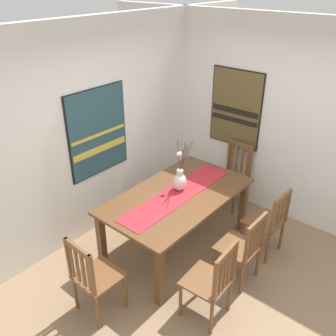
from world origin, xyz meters
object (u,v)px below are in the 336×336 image
Objects in this scene: chair_0 at (268,221)px; chair_4 at (93,276)px; dining_table at (177,202)px; chair_1 at (243,247)px; chair_3 at (212,280)px; painting_on_side_wall at (236,108)px; centerpiece_vase at (180,180)px; painting_on_back_wall at (98,132)px; chair_2 at (233,174)px.

chair_0 is 2.15m from chair_4.
dining_table is 0.94m from chair_1.
chair_3 is 2.59m from painting_on_side_wall.
centerpiece_vase is 0.62× the size of painting_on_back_wall.
chair_2 reaches higher than chair_1.
centerpiece_vase reaches higher than chair_2.
chair_2 is at bearing -0.16° from dining_table.
chair_3 is at bearing -52.95° from chair_4.
chair_4 is 3.00m from painting_on_side_wall.
painting_on_back_wall is at bearing 45.19° from chair_4.
chair_3 is at bearing -123.86° from dining_table.
dining_table is at bearing 179.84° from chair_2.
painting_on_side_wall reaches higher than chair_0.
chair_2 is 1.04× the size of chair_3.
painting_on_side_wall is (0.89, 1.07, 0.94)m from chair_0.
chair_0 is (0.53, -0.95, -0.45)m from centerpiece_vase.
chair_1 reaches higher than dining_table.
chair_4 is at bearing -176.32° from painting_on_side_wall.
centerpiece_vase is at bearing 53.54° from chair_3.
chair_0 is 0.80× the size of painting_on_back_wall.
chair_1 is at bearing -33.89° from chair_4.
chair_2 is at bearing 0.25° from chair_4.
chair_2 is (1.31, -0.00, -0.18)m from dining_table.
chair_1 is at bearing -95.50° from centerpiece_vase.
chair_0 is at bearing -24.46° from chair_4.
chair_1 is 0.80× the size of painting_on_back_wall.
chair_2 is (0.69, 0.90, 0.02)m from chair_0.
painting_on_side_wall is at bearing 6.32° from dining_table.
chair_3 is (-1.95, -0.94, -0.01)m from chair_2.
dining_table is at bearing 90.30° from chair_1.
painting_on_side_wall reaches higher than chair_1.
centerpiece_vase is 1.30m from chair_3.
chair_1 is 2.08m from painting_on_side_wall.
chair_1 is at bearing -145.20° from chair_2.
painting_on_back_wall reaches higher than centerpiece_vase.
centerpiece_vase reaches higher than chair_3.
chair_2 is 2.65m from chair_4.
painting_on_back_wall reaches higher than dining_table.
centerpiece_vase is 0.72× the size of chair_2.
dining_table is 1.69m from painting_on_side_wall.
chair_3 reaches higher than dining_table.
centerpiece_vase is 0.62× the size of painting_on_side_wall.
dining_table is at bearing -77.77° from painting_on_back_wall.
painting_on_back_wall is 1.01× the size of painting_on_side_wall.
centerpiece_vase is 1.29m from chair_2.
chair_2 reaches higher than chair_4.
chair_2 reaches higher than chair_3.
painting_on_side_wall reaches higher than dining_table.
chair_2 is (1.22, -0.05, -0.43)m from centerpiece_vase.
dining_table is 0.26m from centerpiece_vase.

